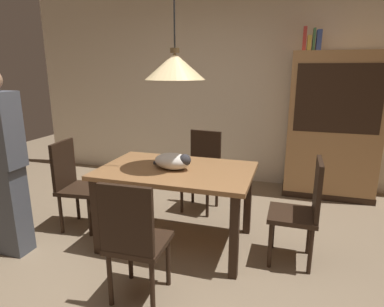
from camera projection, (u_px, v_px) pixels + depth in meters
The scene contains 15 objects.
ground at pixel (171, 280), 2.62m from camera, with size 10.00×10.00×0.00m, color #847056.
back_wall at pixel (234, 82), 4.70m from camera, with size 6.40×0.10×2.90m, color beige.
dining_table at pixel (176, 179), 3.03m from camera, with size 1.40×0.90×0.75m.
chair_left_side at pixel (74, 181), 3.38m from camera, with size 0.44×0.44×0.93m.
chair_near_front at pixel (134, 238), 2.25m from camera, with size 0.41×0.41×0.93m.
chair_far_back at pixel (202, 167), 3.88m from camera, with size 0.44×0.44×0.93m.
chair_right_side at pixel (303, 207), 2.74m from camera, with size 0.40×0.40×0.93m.
cat_sleeping at pixel (173, 161), 2.97m from camera, with size 0.39×0.24×0.16m.
pendant_lamp at pixel (175, 66), 2.78m from camera, with size 0.52×0.52×1.30m.
hutch_bookcase at pixel (333, 130), 4.15m from camera, with size 1.12×0.45×1.85m.
book_red_tall at pixel (305, 39), 4.00m from camera, with size 0.04×0.22×0.28m, color #B73833.
book_yellow_short at pixel (309, 43), 4.00m from camera, with size 0.04×0.20×0.18m, color gold.
book_green_slim at pixel (314, 40), 3.97m from camera, with size 0.03×0.20×0.26m, color #427A4C.
book_blue_wide at pixel (319, 41), 3.96m from camera, with size 0.06×0.24×0.24m, color #384C93.
person_standing at pixel (3, 165), 2.83m from camera, with size 0.36×0.22×1.65m.
Camera 1 is at (0.84, -2.13, 1.64)m, focal length 30.54 mm.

